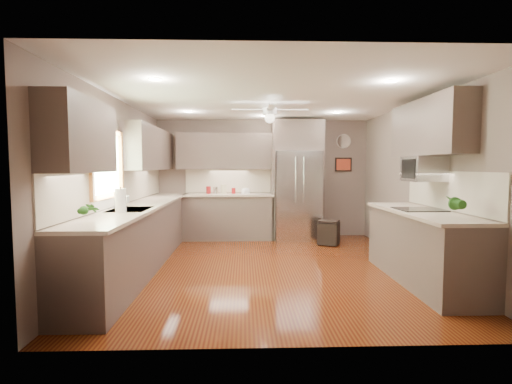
{
  "coord_description": "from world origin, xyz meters",
  "views": [
    {
      "loc": [
        -0.4,
        -5.49,
        1.52
      ],
      "look_at": [
        -0.2,
        0.6,
        1.09
      ],
      "focal_mm": 26.0,
      "sensor_mm": 36.0,
      "label": 1
    }
  ],
  "objects": [
    {
      "name": "floor",
      "position": [
        0.0,
        0.0,
        0.0
      ],
      "size": [
        5.0,
        5.0,
        0.0
      ],
      "primitive_type": "plane",
      "color": "#451509",
      "rests_on": "ground"
    },
    {
      "name": "right_run",
      "position": [
        1.93,
        -0.8,
        0.48
      ],
      "size": [
        0.7,
        2.2,
        1.45
      ],
      "color": "brown",
      "rests_on": "ground"
    },
    {
      "name": "wall_right",
      "position": [
        2.25,
        0.0,
        1.25
      ],
      "size": [
        0.0,
        5.0,
        5.0
      ],
      "primitive_type": "plane",
      "rotation": [
        1.57,
        0.0,
        -1.57
      ],
      "color": "#695950",
      "rests_on": "ground"
    },
    {
      "name": "canister_d",
      "position": [
        -0.62,
        2.23,
        1.0
      ],
      "size": [
        0.1,
        0.1,
        0.13
      ],
      "primitive_type": "cylinder",
      "rotation": [
        0.0,
        0.0,
        0.3
      ],
      "color": "maroon",
      "rests_on": "back_run"
    },
    {
      "name": "ceiling_fan",
      "position": [
        -0.0,
        0.3,
        2.33
      ],
      "size": [
        1.18,
        1.18,
        0.32
      ],
      "color": "white",
      "rests_on": "ceiling"
    },
    {
      "name": "uppers",
      "position": [
        -0.74,
        0.71,
        1.87
      ],
      "size": [
        4.5,
        4.7,
        0.95
      ],
      "color": "brown",
      "rests_on": "wall_left"
    },
    {
      "name": "wall_left",
      "position": [
        -2.25,
        0.0,
        1.25
      ],
      "size": [
        0.0,
        5.0,
        5.0
      ],
      "primitive_type": "plane",
      "rotation": [
        1.57,
        0.0,
        1.57
      ],
      "color": "#695950",
      "rests_on": "ground"
    },
    {
      "name": "refrigerator",
      "position": [
        0.7,
        2.16,
        1.19
      ],
      "size": [
        1.06,
        0.75,
        2.45
      ],
      "color": "silver",
      "rests_on": "ground"
    },
    {
      "name": "potted_plant_left",
      "position": [
        -1.96,
        -1.76,
        1.08
      ],
      "size": [
        0.16,
        0.12,
        0.29
      ],
      "primitive_type": "imported",
      "rotation": [
        0.0,
        0.0,
        -0.16
      ],
      "color": "#255E1A",
      "rests_on": "left_run"
    },
    {
      "name": "wall_back",
      "position": [
        0.0,
        2.5,
        1.25
      ],
      "size": [
        4.5,
        0.0,
        4.5
      ],
      "primitive_type": "plane",
      "rotation": [
        1.57,
        0.0,
        0.0
      ],
      "color": "#695950",
      "rests_on": "ground"
    },
    {
      "name": "framed_print",
      "position": [
        1.75,
        2.48,
        1.55
      ],
      "size": [
        0.36,
        0.03,
        0.3
      ],
      "color": "black",
      "rests_on": "wall_back"
    },
    {
      "name": "sink",
      "position": [
        -1.93,
        -0.5,
        0.91
      ],
      "size": [
        0.5,
        0.7,
        0.32
      ],
      "color": "silver",
      "rests_on": "left_run"
    },
    {
      "name": "microwave",
      "position": [
        2.03,
        -0.55,
        1.48
      ],
      "size": [
        0.43,
        0.55,
        0.34
      ],
      "color": "silver",
      "rests_on": "wall_right"
    },
    {
      "name": "soap_bottle",
      "position": [
        -2.08,
        -0.19,
        1.05
      ],
      "size": [
        0.11,
        0.11,
        0.21
      ],
      "primitive_type": "imported",
      "rotation": [
        0.0,
        0.0,
        0.12
      ],
      "color": "white",
      "rests_on": "left_run"
    },
    {
      "name": "back_run",
      "position": [
        -0.72,
        2.2,
        0.48
      ],
      "size": [
        1.85,
        0.65,
        1.45
      ],
      "color": "brown",
      "rests_on": "ground"
    },
    {
      "name": "recessed_lights",
      "position": [
        -0.04,
        0.4,
        2.49
      ],
      "size": [
        2.84,
        3.14,
        0.01
      ],
      "color": "white",
      "rests_on": "ceiling"
    },
    {
      "name": "potted_plant_right",
      "position": [
        1.92,
        -1.49,
        1.11
      ],
      "size": [
        0.19,
        0.16,
        0.33
      ],
      "primitive_type": "imported",
      "rotation": [
        0.0,
        0.0,
        0.06
      ],
      "color": "#255E1A",
      "rests_on": "right_run"
    },
    {
      "name": "wall_clock",
      "position": [
        1.75,
        2.48,
        2.05
      ],
      "size": [
        0.3,
        0.03,
        0.3
      ],
      "color": "white",
      "rests_on": "wall_back"
    },
    {
      "name": "bowl",
      "position": [
        -0.37,
        2.22,
        0.96
      ],
      "size": [
        0.25,
        0.25,
        0.05
      ],
      "primitive_type": "imported",
      "rotation": [
        0.0,
        0.0,
        0.33
      ],
      "color": "#BEB98F",
      "rests_on": "back_run"
    },
    {
      "name": "ceiling",
      "position": [
        0.0,
        0.0,
        2.5
      ],
      "size": [
        5.0,
        5.0,
        0.0
      ],
      "primitive_type": "plane",
      "rotation": [
        3.14,
        0.0,
        0.0
      ],
      "color": "white",
      "rests_on": "ground"
    },
    {
      "name": "canister_a",
      "position": [
        -1.14,
        2.22,
        1.02
      ],
      "size": [
        0.12,
        0.12,
        0.15
      ],
      "primitive_type": "cylinder",
      "rotation": [
        0.0,
        0.0,
        0.28
      ],
      "color": "maroon",
      "rests_on": "back_run"
    },
    {
      "name": "window",
      "position": [
        -2.22,
        -0.5,
        1.55
      ],
      "size": [
        0.05,
        1.12,
        0.92
      ],
      "color": "#BFF2B2",
      "rests_on": "wall_left"
    },
    {
      "name": "canister_c",
      "position": [
        -0.83,
        2.24,
        1.03
      ],
      "size": [
        0.13,
        0.13,
        0.2
      ],
      "primitive_type": "cylinder",
      "rotation": [
        0.0,
        0.0,
        0.03
      ],
      "color": "#BEB98F",
      "rests_on": "back_run"
    },
    {
      "name": "left_run",
      "position": [
        -1.95,
        0.15,
        0.48
      ],
      "size": [
        0.65,
        4.7,
        1.45
      ],
      "color": "brown",
      "rests_on": "ground"
    },
    {
      "name": "stool",
      "position": [
        1.23,
        1.53,
        0.24
      ],
      "size": [
        0.49,
        0.49,
        0.46
      ],
      "color": "black",
      "rests_on": "ground"
    },
    {
      "name": "wall_front",
      "position": [
        0.0,
        -2.5,
        1.25
      ],
      "size": [
        4.5,
        0.0,
        4.5
      ],
      "primitive_type": "plane",
      "rotation": [
        -1.57,
        0.0,
        0.0
      ],
      "color": "#695950",
      "rests_on": "ground"
    },
    {
      "name": "paper_towel",
      "position": [
        -1.93,
        -0.85,
        1.08
      ],
      "size": [
        0.13,
        0.13,
        0.33
      ],
      "color": "white",
      "rests_on": "left_run"
    },
    {
      "name": "canister_b",
      "position": [
        -0.99,
        2.23,
        1.01
      ],
      "size": [
        0.1,
        0.1,
        0.15
      ],
      "primitive_type": "cylinder",
      "rotation": [
        0.0,
        0.0,
        -0.01
      ],
      "color": "silver",
      "rests_on": "back_run"
    }
  ]
}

